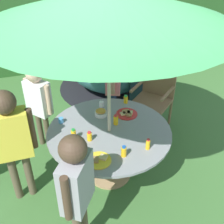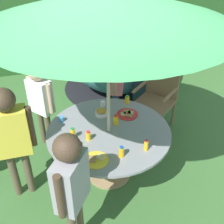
% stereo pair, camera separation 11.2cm
% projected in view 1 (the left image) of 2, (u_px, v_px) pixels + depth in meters
% --- Properties ---
extents(ground_plane, '(10.00, 10.00, 0.02)m').
position_uv_depth(ground_plane, '(110.00, 174.00, 3.50)').
color(ground_plane, '#3D6B33').
extents(hedge_backdrop, '(9.00, 0.70, 2.05)m').
position_uv_depth(hedge_backdrop, '(56.00, 17.00, 5.73)').
color(hedge_backdrop, '#285623').
rests_on(hedge_backdrop, ground_plane).
extents(garden_table, '(1.39, 1.39, 0.68)m').
position_uv_depth(garden_table, '(109.00, 140.00, 3.20)').
color(garden_table, tan).
rests_on(garden_table, ground_plane).
extents(patio_umbrella, '(2.27, 2.27, 2.18)m').
position_uv_depth(patio_umbrella, '(108.00, 4.00, 2.37)').
color(patio_umbrella, '#B7AD8C').
rests_on(patio_umbrella, ground_plane).
extents(wooden_chair, '(0.69, 0.70, 0.91)m').
position_uv_depth(wooden_chair, '(155.00, 95.00, 4.11)').
color(wooden_chair, brown).
rests_on(wooden_chair, ground_plane).
extents(dome_tent, '(2.39, 2.39, 1.50)m').
position_uv_depth(dome_tent, '(111.00, 50.00, 4.98)').
color(dome_tent, teal).
rests_on(dome_tent, ground_plane).
extents(child_in_pink_shirt, '(0.32, 0.45, 1.42)m').
position_uv_depth(child_in_pink_shirt, '(113.00, 72.00, 3.84)').
color(child_in_pink_shirt, navy).
rests_on(child_in_pink_shirt, ground_plane).
extents(child_in_white_shirt, '(0.33, 0.35, 1.20)m').
position_uv_depth(child_in_white_shirt, '(38.00, 98.00, 3.53)').
color(child_in_white_shirt, brown).
rests_on(child_in_white_shirt, ground_plane).
extents(child_in_yellow_shirt, '(0.46, 0.23, 1.36)m').
position_uv_depth(child_in_yellow_shirt, '(12.00, 135.00, 2.75)').
color(child_in_yellow_shirt, brown).
rests_on(child_in_yellow_shirt, ground_plane).
extents(child_in_grey_shirt, '(0.35, 0.39, 1.32)m').
position_uv_depth(child_in_grey_shirt, '(76.00, 183.00, 2.28)').
color(child_in_grey_shirt, brown).
rests_on(child_in_grey_shirt, ground_plane).
extents(snack_bowl, '(0.14, 0.14, 0.08)m').
position_uv_depth(snack_bowl, '(101.00, 113.00, 3.34)').
color(snack_bowl, white).
rests_on(snack_bowl, garden_table).
extents(plate_center_front, '(0.26, 0.26, 0.03)m').
position_uv_depth(plate_center_front, '(127.00, 114.00, 3.38)').
color(plate_center_front, red).
rests_on(plate_center_front, garden_table).
extents(plate_far_right, '(0.21, 0.21, 0.03)m').
position_uv_depth(plate_far_right, '(71.00, 148.00, 2.85)').
color(plate_far_right, white).
rests_on(plate_far_right, garden_table).
extents(plate_center_back, '(0.25, 0.25, 0.03)m').
position_uv_depth(plate_center_back, '(99.00, 160.00, 2.71)').
color(plate_center_back, yellow).
rests_on(plate_center_back, garden_table).
extents(juice_bottle_near_left, '(0.05, 0.05, 0.11)m').
position_uv_depth(juice_bottle_near_left, '(126.00, 99.00, 3.58)').
color(juice_bottle_near_left, yellow).
rests_on(juice_bottle_near_left, garden_table).
extents(juice_bottle_near_right, '(0.06, 0.06, 0.13)m').
position_uv_depth(juice_bottle_near_right, '(116.00, 120.00, 3.19)').
color(juice_bottle_near_right, yellow).
rests_on(juice_bottle_near_right, garden_table).
extents(juice_bottle_far_left, '(0.05, 0.05, 0.13)m').
position_uv_depth(juice_bottle_far_left, '(74.00, 134.00, 2.96)').
color(juice_bottle_far_left, yellow).
rests_on(juice_bottle_far_left, garden_table).
extents(juice_bottle_mid_left, '(0.05, 0.05, 0.12)m').
position_uv_depth(juice_bottle_mid_left, '(124.00, 151.00, 2.74)').
color(juice_bottle_mid_left, yellow).
rests_on(juice_bottle_mid_left, garden_table).
extents(juice_bottle_mid_right, '(0.04, 0.04, 0.13)m').
position_uv_depth(juice_bottle_mid_right, '(148.00, 144.00, 2.83)').
color(juice_bottle_mid_right, yellow).
rests_on(juice_bottle_mid_right, garden_table).
extents(juice_bottle_front_edge, '(0.05, 0.05, 0.11)m').
position_uv_depth(juice_bottle_front_edge, '(89.00, 136.00, 2.95)').
color(juice_bottle_front_edge, yellow).
rests_on(juice_bottle_front_edge, garden_table).
extents(cup_near, '(0.06, 0.06, 0.06)m').
position_uv_depth(cup_near, '(61.00, 120.00, 3.23)').
color(cup_near, '#4C99D8').
rests_on(cup_near, garden_table).
extents(cup_far, '(0.06, 0.06, 0.07)m').
position_uv_depth(cup_far, '(102.00, 104.00, 3.51)').
color(cup_far, white).
rests_on(cup_far, garden_table).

